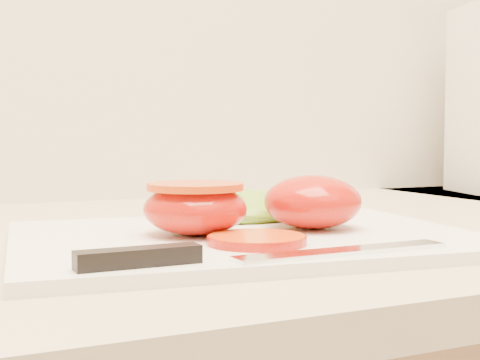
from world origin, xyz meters
name	(u,v)px	position (x,y,z in m)	size (l,w,h in m)	color
cutting_board	(245,239)	(-0.29, 1.57, 0.94)	(0.39, 0.28, 0.01)	white
tomato_half_dome	(313,202)	(-0.22, 1.57, 0.96)	(0.09, 0.09, 0.05)	red
tomato_half_cut	(195,207)	(-0.33, 1.58, 0.96)	(0.09, 0.09, 0.04)	red
tomato_slice_0	(257,240)	(-0.31, 1.51, 0.94)	(0.07, 0.07, 0.01)	#D14A13
lettuce_leaf_0	(248,206)	(-0.25, 1.65, 0.95)	(0.12, 0.09, 0.03)	#87C434
knife	(224,255)	(-0.36, 1.46, 0.94)	(0.27, 0.04, 0.01)	silver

